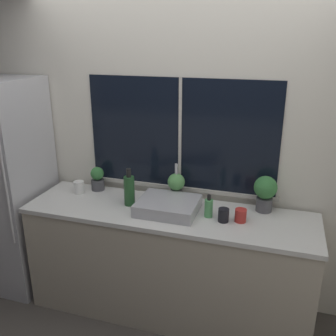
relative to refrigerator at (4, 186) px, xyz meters
name	(u,v)px	position (x,y,z in m)	size (l,w,h in m)	color
ground_plane	(157,334)	(1.52, -0.31, -0.93)	(14.00, 14.00, 0.00)	#4C4742
wall_back	(181,144)	(1.52, 0.35, 0.42)	(8.00, 0.09, 2.70)	silver
wall_left	(24,110)	(-0.63, 1.19, 0.42)	(0.06, 7.00, 2.70)	silver
counter	(168,262)	(1.52, -0.01, -0.47)	(2.24, 0.62, 0.91)	#B2A893
refrigerator	(4,186)	(0.00, 0.00, 0.00)	(0.70, 0.65, 1.86)	#B7B7BC
sink	(168,205)	(1.52, 0.00, 0.03)	(0.45, 0.44, 0.31)	#ADADB2
potted_plant_left	(98,178)	(0.81, 0.22, 0.09)	(0.11, 0.11, 0.21)	#4C4C51
potted_plant_center	(176,185)	(1.52, 0.22, 0.11)	(0.14, 0.14, 0.23)	#4C4C51
potted_plant_right	(265,191)	(2.21, 0.22, 0.14)	(0.17, 0.17, 0.28)	#4C4C51
soap_bottle	(209,208)	(1.83, -0.01, 0.05)	(0.06, 0.06, 0.17)	#519E5B
bottle_tall	(129,190)	(1.19, 0.01, 0.11)	(0.08, 0.08, 0.30)	#235128
mug_white	(79,187)	(0.69, 0.10, 0.03)	(0.09, 0.09, 0.10)	white
mug_black	(223,215)	(1.95, -0.05, 0.03)	(0.08, 0.08, 0.10)	black
mug_red	(241,215)	(2.06, -0.01, 0.03)	(0.08, 0.08, 0.10)	#B72D28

